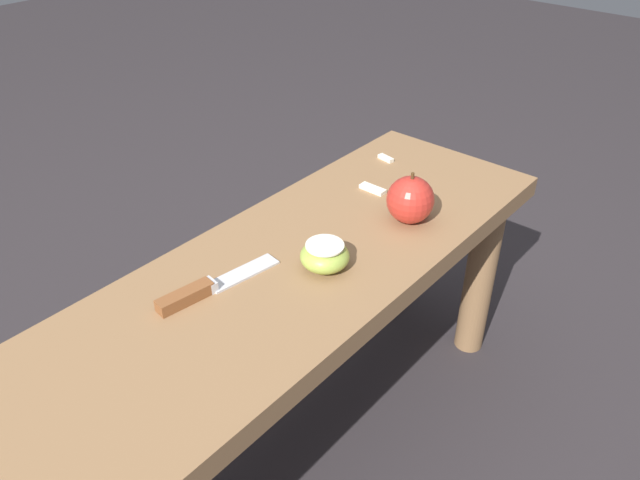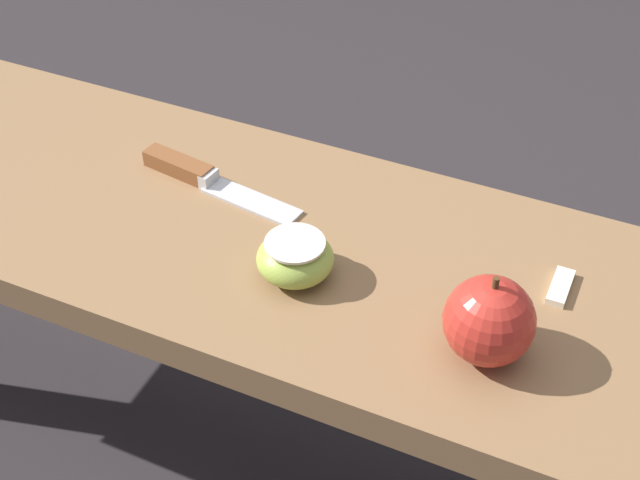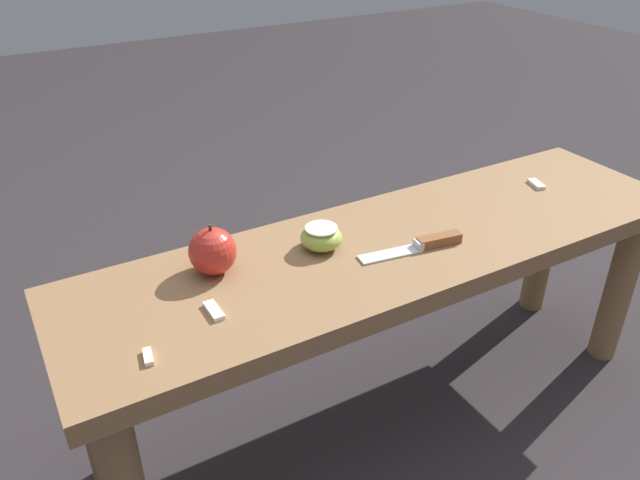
# 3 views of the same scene
# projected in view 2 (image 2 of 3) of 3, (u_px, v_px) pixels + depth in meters

# --- Properties ---
(ground_plane) EXTENTS (8.00, 8.00, 0.00)m
(ground_plane) POSITION_uv_depth(u_px,v_px,m) (228.00, 453.00, 1.30)
(ground_plane) COLOR #2D282B
(wooden_bench) EXTENTS (1.32, 0.36, 0.45)m
(wooden_bench) POSITION_uv_depth(u_px,v_px,m) (206.00, 266.00, 1.05)
(wooden_bench) COLOR olive
(wooden_bench) RESTS_ON ground_plane
(knife) EXTENTS (0.21, 0.06, 0.02)m
(knife) POSITION_uv_depth(u_px,v_px,m) (198.00, 175.00, 1.04)
(knife) COLOR silver
(knife) RESTS_ON wooden_bench
(apple_whole) EXTENTS (0.09, 0.09, 0.10)m
(apple_whole) POSITION_uv_depth(u_px,v_px,m) (489.00, 321.00, 0.81)
(apple_whole) COLOR red
(apple_whole) RESTS_ON wooden_bench
(apple_cut) EXTENTS (0.08, 0.08, 0.04)m
(apple_cut) POSITION_uv_depth(u_px,v_px,m) (295.00, 258.00, 0.91)
(apple_cut) COLOR #9EB747
(apple_cut) RESTS_ON wooden_bench
(apple_slice_center) EXTENTS (0.02, 0.05, 0.01)m
(apple_slice_center) POSITION_uv_depth(u_px,v_px,m) (560.00, 287.00, 0.90)
(apple_slice_center) COLOR white
(apple_slice_center) RESTS_ON wooden_bench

